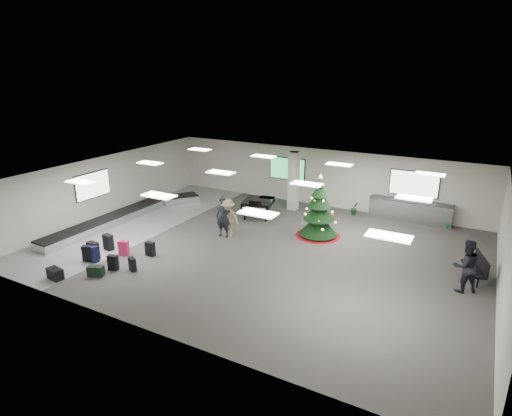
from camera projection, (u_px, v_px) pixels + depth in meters
The scene contains 22 objects.
ground at pixel (261, 248), 18.53m from camera, with size 18.00×18.00×0.00m, color #373432.
room_envelope at pixel (261, 192), 18.54m from camera, with size 18.02×14.02×3.21m.
baggage_carousel at pixel (126, 216), 21.96m from camera, with size 2.28×9.71×0.43m.
service_counter at pixel (410, 211), 21.63m from camera, with size 4.05×0.65×1.08m.
suitcase_0 at pixel (93, 251), 17.36m from camera, with size 0.49×0.29×0.76m.
suitcase_1 at pixel (113, 263), 16.47m from camera, with size 0.43×0.29×0.62m.
pink_suitcase at pixel (124, 248), 17.77m from camera, with size 0.46×0.36×0.65m.
suitcase_3 at pixel (150, 249), 17.71m from camera, with size 0.40×0.22×0.62m.
navy_suitcase at pixel (93, 254), 17.16m from camera, with size 0.49×0.35×0.70m.
suitcase_5 at pixel (88, 254), 17.19m from camera, with size 0.49×0.37×0.68m.
green_duffel at pixel (96, 271), 16.03m from camera, with size 0.66×0.50×0.41m.
suitcase_7 at pixel (132, 264), 16.42m from camera, with size 0.41×0.33×0.55m.
suitcase_8 at pixel (108, 242), 18.29m from camera, with size 0.50×0.35×0.70m.
black_duffel at pixel (55, 274), 15.77m from camera, with size 0.69×0.44×0.44m.
christmas_tree at pixel (319, 215), 19.58m from camera, with size 2.08×2.08×2.97m.
grand_piano at pixel (258, 203), 22.19m from camera, with size 1.81×2.12×1.05m.
bench at pixel (477, 267), 15.56m from camera, with size 0.98×1.63×0.98m.
traveler_a at pixel (223, 217), 19.53m from camera, with size 0.69×0.46×1.91m, color black.
traveler_b at pixel (228, 218), 19.53m from camera, with size 1.16×0.67×1.79m, color #857252.
traveler_bench at pixel (466, 266), 14.70m from camera, with size 0.93×0.73×1.92m, color black.
potted_plant_left at pixel (355, 208), 22.63m from camera, with size 0.41×0.33×0.74m, color #133D18.
potted_plant_right at pixel (449, 221), 20.72m from camera, with size 0.42×0.42×0.75m, color #133D18.
Camera 1 is at (7.97, -15.08, 7.46)m, focal length 30.00 mm.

